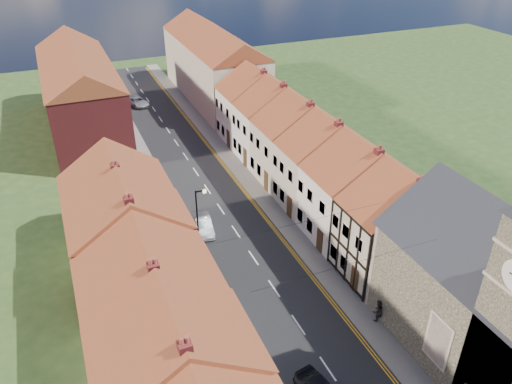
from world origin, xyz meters
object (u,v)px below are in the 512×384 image
(church, at_px, (499,284))
(lamppost, at_px, (199,219))
(pedestrian_left, at_px, (229,322))
(car_distant, at_px, (137,102))
(pedestrian_right, at_px, (378,311))
(car_mid, at_px, (203,225))

(church, bearing_deg, lamppost, 128.30)
(pedestrian_left, bearing_deg, car_distant, 89.63)
(pedestrian_right, bearing_deg, pedestrian_left, -21.49)
(lamppost, height_order, pedestrian_left, lamppost)
(car_distant, bearing_deg, car_mid, -107.77)
(lamppost, relative_size, pedestrian_left, 3.43)
(pedestrian_left, distance_m, pedestrian_right, 10.11)
(pedestrian_left, height_order, pedestrian_right, pedestrian_left)
(car_mid, xyz_separation_m, pedestrian_right, (7.65, -14.98, 0.32))
(car_distant, relative_size, pedestrian_left, 2.41)
(car_mid, bearing_deg, pedestrian_right, -56.50)
(church, relative_size, car_mid, 3.94)
(church, distance_m, lamppost, 21.38)
(car_distant, bearing_deg, lamppost, -109.64)
(church, xyz_separation_m, pedestrian_left, (-13.94, 7.84, -4.88))
(church, height_order, pedestrian_left, church)
(lamppost, distance_m, pedestrian_left, 9.22)
(lamppost, distance_m, car_distant, 36.37)
(car_distant, distance_m, pedestrian_left, 45.12)
(lamppost, relative_size, pedestrian_right, 3.59)
(church, xyz_separation_m, pedestrian_right, (-4.26, 4.94, -4.92))
(car_mid, bearing_deg, pedestrian_left, -93.11)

